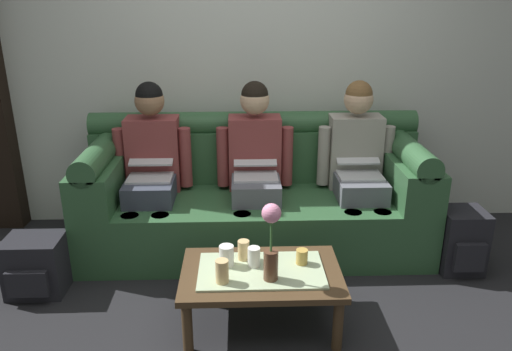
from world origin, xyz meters
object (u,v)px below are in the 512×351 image
Objects in this scene: cup_near_left at (302,257)px; backpack_right at (461,241)px; cup_far_center at (244,250)px; cup_far_left at (254,257)px; person_middle at (255,161)px; person_left at (152,162)px; person_right at (357,160)px; backpack_left at (36,266)px; cup_far_right at (222,271)px; couch at (255,198)px; flower_vase at (271,239)px; coffee_table at (261,278)px; cup_near_right at (227,256)px.

cup_near_left is 0.20× the size of backpack_right.
cup_far_center is 0.10m from cup_far_left.
person_middle is at bearing 83.71° from cup_far_center.
backpack_right is at bearing 23.38° from cup_near_left.
cup_far_left is 1.53m from backpack_right.
person_left is 1.49m from person_right.
cup_near_left is at bearing -11.10° from backpack_left.
person_middle is 1.52m from backpack_right.
couch is at bearing 79.24° from cup_far_right.
person_right reaches higher than cup_near_left.
person_left is at bearing -180.00° from person_right.
cup_far_right is 0.30× the size of backpack_right.
couch reaches higher than cup_far_center.
cup_near_left is at bearing 40.20° from flower_vase.
backpack_right is (1.48, 0.44, -0.20)m from cup_far_center.
flower_vase is at bearing -87.56° from person_middle.
person_right is 2.80× the size of backpack_right.
person_left is at bearing 42.81° from backpack_left.
person_middle is 1.37× the size of coffee_table.
backpack_right is at bearing -17.61° from couch.
person_left is 1.00× the size of person_middle.
person_middle is at bearing 90.00° from coffee_table.
flower_vase reaches higher than cup_far_left.
couch is 2.76× the size of coffee_table.
cup_far_left is 0.24m from cup_far_right.
person_right is (0.74, -0.00, 0.00)m from person_middle.
person_middle is 2.79× the size of flower_vase.
person_middle is at bearing 23.54° from backpack_left.
cup_far_right is at bearing -100.80° from person_middle.
cup_far_center reaches higher than cup_near_left.
cup_near_right is 0.15m from cup_far_left.
couch is at bearing 83.74° from cup_far_center.
coffee_table is at bearing 29.54° from cup_far_right.
person_middle is at bearing -90.00° from couch.
coffee_table is at bearing -51.32° from cup_far_center.
person_left is (-0.74, -0.00, 0.29)m from couch.
cup_far_center is at bearing 34.09° from cup_near_right.
cup_far_center is 1.35m from backpack_left.
person_right is at bearing 0.00° from person_left.
person_right reaches higher than couch.
flower_vase is at bearing 4.63° from cup_far_right.
cup_near_left is at bearing 0.48° from cup_near_right.
person_right is 1.26m from cup_far_left.
cup_near_right reaches higher than cup_far_center.
person_right is 1.49m from cup_far_right.
cup_far_right is at bearing -115.78° from cup_far_center.
cup_near_right is 1.03× the size of cup_far_center.
person_middle is (0.00, -0.00, 0.29)m from couch.
person_middle is at bearing 87.65° from cup_far_left.
cup_near_left is at bearing -76.03° from couch.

